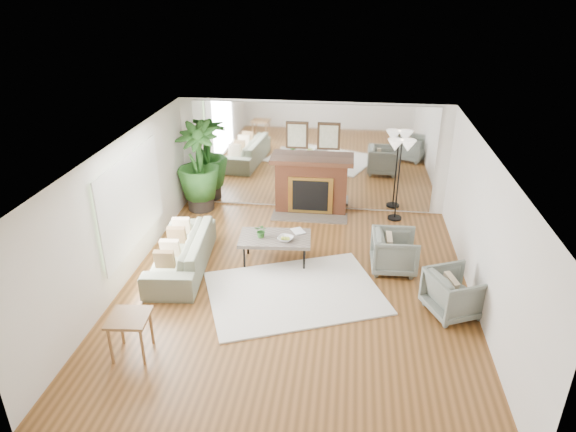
# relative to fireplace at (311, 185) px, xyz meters

# --- Properties ---
(ground) EXTENTS (7.00, 7.00, 0.00)m
(ground) POSITION_rel_fireplace_xyz_m (0.00, -3.26, -0.66)
(ground) COLOR brown
(ground) RESTS_ON ground
(wall_left) EXTENTS (0.02, 7.00, 2.50)m
(wall_left) POSITION_rel_fireplace_xyz_m (-2.99, -3.26, 0.59)
(wall_left) COLOR white
(wall_left) RESTS_ON ground
(wall_right) EXTENTS (0.02, 7.00, 2.50)m
(wall_right) POSITION_rel_fireplace_xyz_m (2.99, -3.26, 0.59)
(wall_right) COLOR white
(wall_right) RESTS_ON ground
(wall_back) EXTENTS (6.00, 0.02, 2.50)m
(wall_back) POSITION_rel_fireplace_xyz_m (0.00, 0.23, 0.59)
(wall_back) COLOR white
(wall_back) RESTS_ON ground
(mirror_panel) EXTENTS (5.40, 0.04, 2.40)m
(mirror_panel) POSITION_rel_fireplace_xyz_m (0.00, 0.21, 0.59)
(mirror_panel) COLOR silver
(mirror_panel) RESTS_ON wall_back
(window_panel) EXTENTS (0.04, 2.40, 1.50)m
(window_panel) POSITION_rel_fireplace_xyz_m (-2.96, -2.86, 0.69)
(window_panel) COLOR #B2E09E
(window_panel) RESTS_ON wall_left
(fireplace) EXTENTS (1.85, 0.83, 2.05)m
(fireplace) POSITION_rel_fireplace_xyz_m (0.00, 0.00, 0.00)
(fireplace) COLOR brown
(fireplace) RESTS_ON ground
(area_rug) EXTENTS (3.43, 2.97, 0.03)m
(area_rug) POSITION_rel_fireplace_xyz_m (0.01, -3.39, -0.64)
(area_rug) COLOR white
(area_rug) RESTS_ON ground
(coffee_table) EXTENTS (1.38, 0.87, 0.53)m
(coffee_table) POSITION_rel_fireplace_xyz_m (-0.48, -2.37, -0.17)
(coffee_table) COLOR #62594D
(coffee_table) RESTS_ON ground
(sofa) EXTENTS (1.11, 2.39, 0.68)m
(sofa) POSITION_rel_fireplace_xyz_m (-2.16, -2.81, -0.32)
(sofa) COLOR gray
(sofa) RESTS_ON ground
(armchair_back) EXTENTS (0.84, 0.82, 0.75)m
(armchair_back) POSITION_rel_fireplace_xyz_m (1.73, -2.37, -0.29)
(armchair_back) COLOR gray
(armchair_back) RESTS_ON ground
(armchair_front) EXTENTS (1.06, 1.05, 0.74)m
(armchair_front) POSITION_rel_fireplace_xyz_m (2.60, -3.62, -0.29)
(armchair_front) COLOR gray
(armchair_front) RESTS_ON ground
(side_table) EXTENTS (0.60, 0.60, 0.64)m
(side_table) POSITION_rel_fireplace_xyz_m (-2.13, -5.20, -0.13)
(side_table) COLOR olive
(side_table) RESTS_ON ground
(potted_ficus) EXTENTS (1.07, 1.07, 2.05)m
(potted_ficus) POSITION_rel_fireplace_xyz_m (-2.54, -0.16, 0.44)
(potted_ficus) COLOR black
(potted_ficus) RESTS_ON ground
(floor_lamp) EXTENTS (0.60, 0.33, 1.83)m
(floor_lamp) POSITION_rel_fireplace_xyz_m (1.90, -0.16, 0.90)
(floor_lamp) COLOR black
(floor_lamp) RESTS_ON ground
(tabletop_plant) EXTENTS (0.28, 0.26, 0.27)m
(tabletop_plant) POSITION_rel_fireplace_xyz_m (-0.72, -2.41, 0.00)
(tabletop_plant) COLOR #336826
(tabletop_plant) RESTS_ON coffee_table
(fruit_bowl) EXTENTS (0.35, 0.35, 0.07)m
(fruit_bowl) POSITION_rel_fireplace_xyz_m (-0.27, -2.48, -0.09)
(fruit_bowl) COLOR olive
(fruit_bowl) RESTS_ON coffee_table
(book) EXTENTS (0.32, 0.35, 0.02)m
(book) POSITION_rel_fireplace_xyz_m (-0.16, -2.15, -0.12)
(book) COLOR olive
(book) RESTS_ON coffee_table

